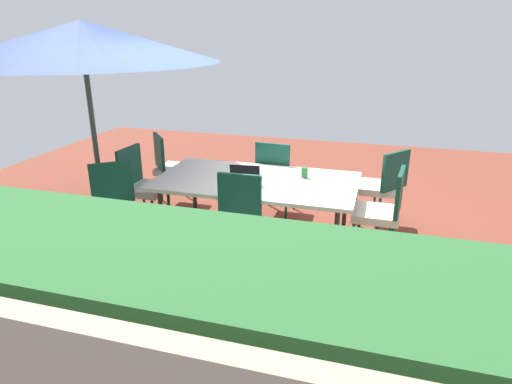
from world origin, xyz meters
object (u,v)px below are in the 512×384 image
at_px(patio_umbrella, 82,42).
at_px(chair_south, 276,174).
at_px(laptop, 246,178).
at_px(chair_east, 142,183).
at_px(chair_northeast, 115,206).
at_px(chair_southeast, 171,165).
at_px(chair_southwest, 383,184).
at_px(chair_west, 382,209).
at_px(cup, 305,173).
at_px(dining_table, 256,183).
at_px(chair_north, 235,221).

xyz_separation_m(patio_umbrella, chair_south, (-1.95, -0.91, -1.59)).
bearing_deg(laptop, chair_east, -11.00).
relative_size(chair_northeast, laptop, 2.81).
bearing_deg(chair_southeast, patio_umbrella, 108.77).
height_order(chair_south, chair_southwest, same).
relative_size(chair_south, chair_northeast, 1.00).
xyz_separation_m(patio_umbrella, chair_west, (-3.27, -0.07, -1.59)).
bearing_deg(chair_east, laptop, -90.12).
height_order(chair_east, chair_northeast, same).
distance_m(chair_southwest, chair_east, 2.87).
relative_size(chair_south, chair_west, 1.00).
height_order(patio_umbrella, chair_south, patio_umbrella).
relative_size(laptop, cup, 2.98).
relative_size(chair_southeast, chair_east, 1.00).
relative_size(chair_southwest, chair_east, 1.00).
bearing_deg(chair_southeast, chair_south, -128.68).
xyz_separation_m(chair_south, chair_east, (1.44, 0.82, 0.00)).
bearing_deg(laptop, chair_southwest, -156.06).
height_order(dining_table, chair_northeast, chair_northeast).
xyz_separation_m(dining_table, chair_north, (-0.01, 0.75, -0.13)).
distance_m(chair_south, chair_southwest, 1.32).
height_order(patio_umbrella, chair_northeast, patio_umbrella).
bearing_deg(cup, chair_south, -51.35).
distance_m(chair_southwest, cup, 1.04).
bearing_deg(chair_west, patio_umbrella, -82.68).
relative_size(dining_table, chair_northeast, 2.24).
relative_size(chair_south, chair_north, 1.00).
bearing_deg(chair_southeast, chair_west, -146.59).
bearing_deg(chair_north, chair_west, 25.97).
bearing_deg(laptop, chair_northeast, 19.33).
bearing_deg(laptop, cup, -157.98).
relative_size(chair_north, laptop, 2.81).
height_order(chair_southeast, chair_east, same).
distance_m(chair_southwest, chair_northeast, 3.05).
xyz_separation_m(chair_west, chair_northeast, (2.67, 0.69, 0.00)).
distance_m(patio_umbrella, laptop, 2.29).
xyz_separation_m(dining_table, chair_southwest, (-1.35, -0.76, -0.13)).
bearing_deg(chair_north, chair_northeast, 177.30).
xyz_separation_m(chair_southwest, cup, (0.85, 0.54, 0.23)).
bearing_deg(chair_southwest, chair_west, 38.01).
relative_size(chair_west, chair_southwest, 1.00).
bearing_deg(chair_southwest, dining_table, -23.03).
bearing_deg(chair_northeast, chair_south, 10.83).
distance_m(chair_north, chair_southeast, 2.06).
relative_size(chair_west, cup, 8.37).
xyz_separation_m(chair_east, laptop, (-1.33, 0.09, 0.22)).
height_order(chair_north, chair_southwest, same).
bearing_deg(chair_south, chair_southwest, -176.68).
distance_m(dining_table, laptop, 0.16).
xyz_separation_m(chair_west, chair_east, (2.77, -0.02, 0.00)).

